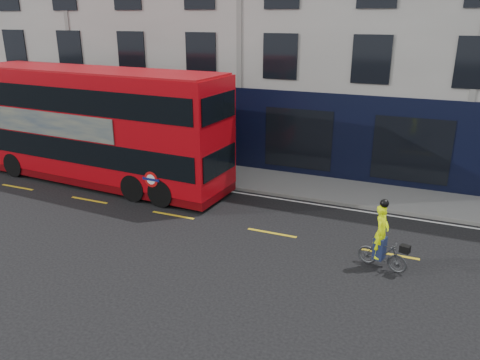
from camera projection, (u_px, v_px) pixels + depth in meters
The scene contains 8 objects.
ground at pixel (151, 231), 16.58m from camera, with size 120.00×120.00×0.00m, color black.
pavement at pixel (227, 175), 22.21m from camera, with size 60.00×3.00×0.12m, color slate.
kerb at pixel (213, 185), 20.90m from camera, with size 60.00×0.12×0.13m, color slate.
building_terrace at pixel (275, 11), 25.36m from camera, with size 50.00×10.07×15.00m.
road_edge_line at pixel (210, 188), 20.66m from camera, with size 58.00×0.10×0.01m, color silver.
lane_dashes at pixel (173, 215), 17.88m from camera, with size 58.00×0.12×0.01m, color gold, non-canonical shape.
bus at pixel (97, 126), 20.76m from camera, with size 12.76×3.64×5.08m.
cyclist at pixel (382, 245), 13.90m from camera, with size 1.58×0.81×2.20m.
Camera 1 is at (8.77, -12.64, 7.16)m, focal length 35.00 mm.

